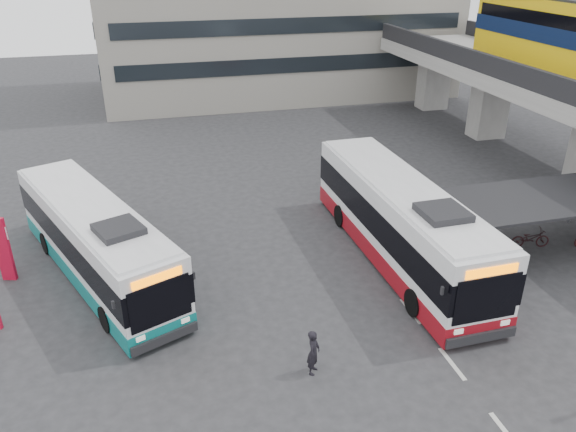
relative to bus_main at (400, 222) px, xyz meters
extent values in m
plane|color=#28282B|center=(-3.68, -3.83, -1.73)|extent=(120.00, 120.00, 0.00)
cube|color=gray|center=(13.32, 14.17, 0.57)|extent=(2.20, 1.60, 4.60)
cube|color=gray|center=(13.32, 22.17, 0.57)|extent=(2.20, 1.60, 4.60)
cube|color=gray|center=(13.32, 8.17, 3.32)|extent=(8.00, 32.00, 0.90)
cube|color=black|center=(9.57, 8.17, 4.32)|extent=(0.35, 32.00, 1.10)
cylinder|color=#595B60|center=(0.02, 0.97, -0.53)|extent=(0.12, 0.12, 2.40)
cylinder|color=#595B60|center=(9.62, 0.97, -0.53)|extent=(0.12, 0.12, 2.40)
cylinder|color=#595B60|center=(0.02, -2.63, -0.53)|extent=(0.12, 0.12, 2.40)
cube|color=black|center=(4.82, -0.83, 0.75)|extent=(10.00, 4.00, 0.12)
imported|color=black|center=(0.82, -0.83, -1.28)|extent=(1.71, 0.60, 0.90)
imported|color=black|center=(3.49, -0.83, -1.23)|extent=(1.66, 0.47, 1.00)
imported|color=black|center=(6.16, -0.83, -1.28)|extent=(1.71, 0.60, 0.90)
cube|color=beige|center=(-1.18, -6.83, -1.73)|extent=(0.15, 1.60, 0.01)
cube|color=beige|center=(-1.18, -3.83, -1.73)|extent=(0.15, 1.60, 0.01)
cube|color=white|center=(0.00, 0.02, 0.18)|extent=(2.90, 12.64, 2.89)
cube|color=maroon|center=(0.00, 0.02, -1.16)|extent=(2.94, 12.68, 0.79)
cube|color=black|center=(0.00, 0.02, 0.31)|extent=(2.96, 12.66, 1.21)
cube|color=#FF7100|center=(0.11, -6.28, 1.26)|extent=(1.87, 0.11, 0.31)
cube|color=black|center=(0.06, -3.13, 1.85)|extent=(1.64, 1.71, 0.29)
cylinder|color=black|center=(-1.19, -4.03, -1.21)|extent=(0.33, 1.05, 1.05)
cylinder|color=black|center=(1.19, 3.57, -1.21)|extent=(0.33, 1.05, 1.05)
cube|color=white|center=(-12.38, 1.77, 0.03)|extent=(6.76, 11.67, 2.66)
cube|color=#0B6564|center=(-12.38, 1.77, -1.20)|extent=(6.81, 11.72, 0.73)
cube|color=black|center=(-12.38, 1.77, 0.15)|extent=(6.82, 11.71, 1.11)
cube|color=#FF7100|center=(-10.14, -3.59, 1.02)|extent=(1.62, 0.74, 0.29)
cube|color=black|center=(-11.26, -0.91, 1.58)|extent=(1.96, 2.00, 0.27)
cylinder|color=black|center=(-12.01, -2.10, -1.25)|extent=(0.64, 1.00, 0.97)
cylinder|color=black|center=(-12.57, 5.22, -1.25)|extent=(0.64, 1.00, 0.97)
imported|color=black|center=(-5.66, -6.03, -0.95)|extent=(0.62, 0.68, 1.57)
cube|color=#AF0A25|center=(-15.95, 2.41, -0.35)|extent=(0.58, 0.32, 2.76)
camera|label=1|loc=(-10.01, -19.28, 10.55)|focal=35.00mm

